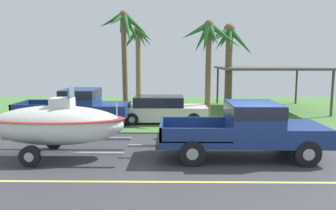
{
  "coord_description": "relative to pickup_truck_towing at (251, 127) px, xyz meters",
  "views": [
    {
      "loc": [
        -2.45,
        -10.31,
        3.24
      ],
      "look_at": [
        -2.62,
        1.62,
        1.6
      ],
      "focal_mm": 35.69,
      "sensor_mm": 36.0,
      "label": 1
    }
  ],
  "objects": [
    {
      "name": "palm_tree_near_right",
      "position": [
        -5.18,
        7.72,
        3.49
      ],
      "size": [
        2.76,
        2.65,
        5.88
      ],
      "color": "brown",
      "rests_on": "ground"
    },
    {
      "name": "palm_tree_near_left",
      "position": [
        0.76,
        9.36,
        2.94
      ],
      "size": [
        2.94,
        3.27,
        5.35
      ],
      "color": "brown",
      "rests_on": "ground"
    },
    {
      "name": "palm_tree_far_left",
      "position": [
        -0.73,
        6.56,
        2.99
      ],
      "size": [
        3.24,
        2.68,
        5.23
      ],
      "color": "brown",
      "rests_on": "ground"
    },
    {
      "name": "boat_on_trailer",
      "position": [
        -6.46,
        -0.0,
        0.06
      ],
      "size": [
        5.8,
        2.31,
        2.32
      ],
      "color": "gray",
      "rests_on": "ground"
    },
    {
      "name": "pickup_truck_towing",
      "position": [
        0.0,
        0.0,
        0.0
      ],
      "size": [
        5.54,
        2.1,
        1.84
      ],
      "color": "navy",
      "rests_on": "ground"
    },
    {
      "name": "parked_pickup_background",
      "position": [
        -7.04,
        5.09,
        -0.0
      ],
      "size": [
        5.52,
        2.13,
        1.83
      ],
      "color": "navy",
      "rests_on": "ground"
    },
    {
      "name": "carport_awning",
      "position": [
        3.49,
        10.57,
        1.6
      ],
      "size": [
        6.16,
        5.94,
        2.75
      ],
      "color": "#4C4238",
      "rests_on": "ground"
    },
    {
      "name": "palm_tree_mid",
      "position": [
        -5.15,
        14.21,
        3.2
      ],
      "size": [
        2.81,
        3.2,
        5.74
      ],
      "color": "brown",
      "rests_on": "ground"
    },
    {
      "name": "parked_sedan_near",
      "position": [
        -3.12,
        6.03,
        -0.35
      ],
      "size": [
        4.42,
        1.93,
        1.38
      ],
      "color": "beige",
      "rests_on": "ground"
    },
    {
      "name": "ground",
      "position": [
        -0.14,
        7.9,
        -1.04
      ],
      "size": [
        36.0,
        22.0,
        0.11
      ],
      "color": "#38383D"
    }
  ]
}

